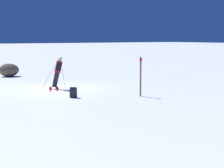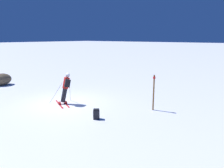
# 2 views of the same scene
# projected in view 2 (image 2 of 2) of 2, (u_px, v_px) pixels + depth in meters

# --- Properties ---
(ground_plane) EXTENTS (300.00, 300.00, 0.00)m
(ground_plane) POSITION_uv_depth(u_px,v_px,m) (64.00, 103.00, 12.95)
(ground_plane) COLOR white
(skier) EXTENTS (1.40, 1.77, 1.86)m
(skier) POSITION_uv_depth(u_px,v_px,m) (66.00, 87.00, 12.69)
(skier) COLOR red
(skier) RESTS_ON ground
(spare_backpack) EXTENTS (0.36, 0.37, 0.50)m
(spare_backpack) POSITION_uv_depth(u_px,v_px,m) (96.00, 114.00, 10.44)
(spare_backpack) COLOR black
(spare_backpack) RESTS_ON ground
(exposed_boulder_1) EXTENTS (1.46, 1.25, 0.95)m
(exposed_boulder_1) POSITION_uv_depth(u_px,v_px,m) (2.00, 79.00, 17.81)
(exposed_boulder_1) COLOR brown
(exposed_boulder_1) RESTS_ON ground
(trail_marker) EXTENTS (0.13, 0.13, 1.92)m
(trail_marker) POSITION_uv_depth(u_px,v_px,m) (154.00, 91.00, 11.57)
(trail_marker) COLOR brown
(trail_marker) RESTS_ON ground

